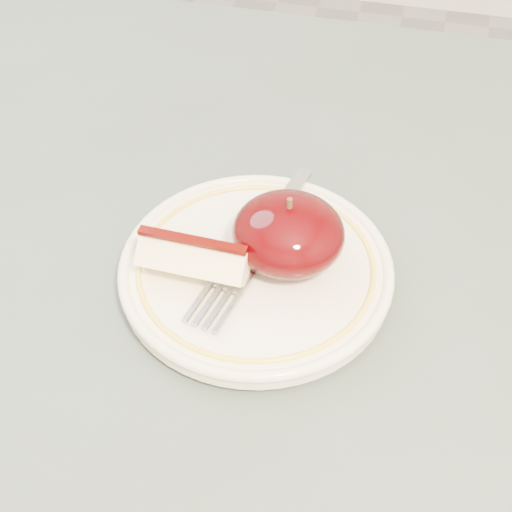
% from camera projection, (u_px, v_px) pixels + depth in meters
% --- Properties ---
extents(table, '(0.90, 0.90, 0.75)m').
position_uv_depth(table, '(126.00, 359.00, 0.60)').
color(table, brown).
rests_on(table, ground).
extents(plate, '(0.21, 0.21, 0.02)m').
position_uv_depth(plate, '(256.00, 269.00, 0.53)').
color(plate, white).
rests_on(plate, table).
extents(apple_half, '(0.08, 0.08, 0.06)m').
position_uv_depth(apple_half, '(288.00, 234.00, 0.52)').
color(apple_half, black).
rests_on(apple_half, plate).
extents(apple_wedge, '(0.08, 0.04, 0.04)m').
position_uv_depth(apple_wedge, '(194.00, 258.00, 0.51)').
color(apple_wedge, '#FFF1BB').
rests_on(apple_wedge, plate).
extents(fork, '(0.06, 0.18, 0.00)m').
position_uv_depth(fork, '(255.00, 245.00, 0.54)').
color(fork, gray).
rests_on(fork, plate).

